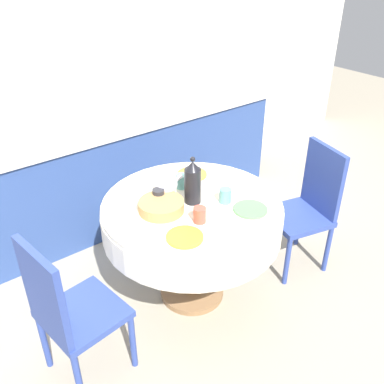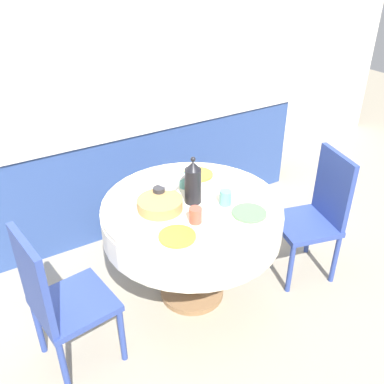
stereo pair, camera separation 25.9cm
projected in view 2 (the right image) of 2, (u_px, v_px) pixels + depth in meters
name	position (u px, v px, depth m)	size (l,w,h in m)	color
ground_plane	(192.00, 293.00, 3.02)	(12.00, 12.00, 0.00)	#9E937F
wall_back	(94.00, 60.00, 3.50)	(7.00, 0.05, 2.60)	silver
kitchen_counter	(119.00, 168.00, 3.68)	(3.24, 0.64, 0.90)	#2D4784
dining_table	(192.00, 220.00, 2.70)	(1.13, 1.13, 0.75)	olive
chair_left	(317.00, 211.00, 2.99)	(0.49, 0.49, 0.94)	#2D428E
chair_right	(58.00, 298.00, 2.27)	(0.45, 0.45, 0.94)	#2D428E
plate_near_left	(177.00, 236.00, 2.33)	(0.21, 0.21, 0.01)	yellow
cup_near_left	(195.00, 215.00, 2.44)	(0.07, 0.07, 0.09)	#CC4C3D
plate_near_right	(249.00, 213.00, 2.53)	(0.21, 0.21, 0.01)	#5BA85B
cup_near_right	(226.00, 198.00, 2.60)	(0.07, 0.07, 0.09)	#5BA39E
plate_far_left	(140.00, 191.00, 2.75)	(0.21, 0.21, 0.01)	white
cup_far_left	(159.00, 194.00, 2.64)	(0.07, 0.07, 0.09)	#28282D
plate_far_right	(198.00, 175.00, 2.94)	(0.21, 0.21, 0.01)	yellow
cup_far_right	(185.00, 181.00, 2.78)	(0.07, 0.07, 0.09)	#5BA39E
coffee_carafe	(193.00, 182.00, 2.58)	(0.10, 0.10, 0.31)	black
teapot	(168.00, 183.00, 2.69)	(0.20, 0.14, 0.19)	white
bread_basket	(160.00, 204.00, 2.56)	(0.27, 0.27, 0.07)	#AD844C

